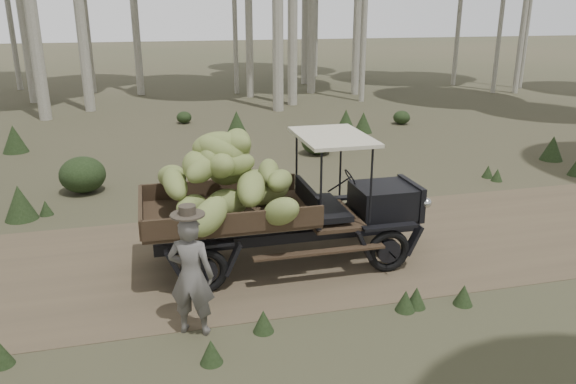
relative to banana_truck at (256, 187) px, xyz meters
The scene contains 5 objects.
ground 2.69m from the banana_truck, ahead, with size 120.00×120.00×0.00m, color #473D2B.
dirt_track 2.68m from the banana_truck, ahead, with size 70.00×4.00×0.01m, color brown.
banana_truck is the anchor object (origin of this frame).
farmer 2.10m from the banana_truck, 124.45° to the right, with size 0.67×0.56×1.69m.
undergrowth 1.36m from the banana_truck, 43.46° to the right, with size 24.25×23.38×1.31m.
Camera 1 is at (-3.85, -8.29, 3.91)m, focal length 35.00 mm.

